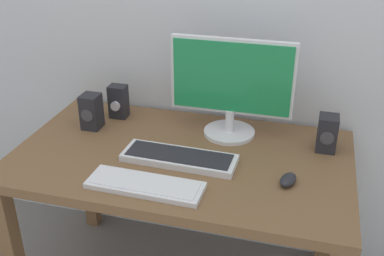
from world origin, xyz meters
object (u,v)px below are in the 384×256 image
Objects in this scene: keyboard_primary at (179,158)px; keyboard_secondary at (145,185)px; speaker_right at (327,133)px; monitor at (231,86)px; desk at (181,175)px; audio_controller at (118,102)px; mouse at (288,180)px; speaker_left at (91,112)px.

keyboard_primary reaches higher than keyboard_secondary.
keyboard_secondary is at bearing -143.53° from speaker_right.
monitor is 0.42m from speaker_right.
audio_controller is at bearing 145.51° from desk.
speaker_left is at bearing -178.96° from mouse.
keyboard_primary is at bearing -171.09° from mouse.
speaker_left is at bearing 135.57° from keyboard_secondary.
mouse is 0.88m from speaker_left.
keyboard_secondary is at bearing -102.08° from desk.
keyboard_primary is 3.02× the size of speaker_right.
audio_controller is at bearing 121.78° from keyboard_secondary.
keyboard_primary is at bearing -21.23° from speaker_left.
mouse is at bearing -13.25° from desk.
monitor is (0.15, 0.22, 0.31)m from desk.
monitor reaches higher than audio_controller.
monitor is at bearing 174.52° from speaker_right.
keyboard_primary is at bearing -116.78° from monitor.
keyboard_secondary is 4.49× the size of mouse.
speaker_left is (-0.58, -0.10, -0.14)m from monitor.
mouse is 0.61× the size of audio_controller.
monitor is 5.50× the size of mouse.
speaker_left is at bearing 164.53° from desk.
monitor reaches higher than speaker_right.
speaker_left reaches higher than speaker_right.
desk is at bearing -15.47° from speaker_left.
monitor is 0.61m from speaker_left.
speaker_right is 0.91m from audio_controller.
keyboard_primary is 2.88× the size of speaker_left.
keyboard_primary is 1.07× the size of keyboard_secondary.
speaker_left is at bearing -176.09° from speaker_right.
audio_controller is at bearing 176.96° from monitor.
mouse is at bearing 18.02° from keyboard_secondary.
keyboard_secondary is at bearing -146.55° from mouse.
keyboard_primary is 0.41m from mouse.
speaker_left is 0.15m from audio_controller.
speaker_right is (0.39, -0.04, -0.14)m from monitor.
desk is 2.60× the size of monitor.
keyboard_primary is 0.58m from speaker_right.
keyboard_secondary is at bearing -44.43° from speaker_left.
audio_controller is (-0.37, 0.30, 0.06)m from keyboard_primary.
audio_controller reaches higher than keyboard_primary.
audio_controller reaches higher than desk.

